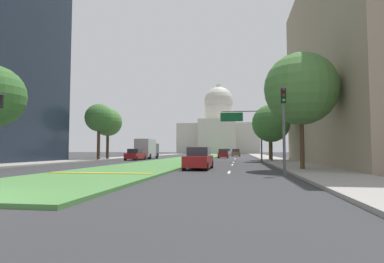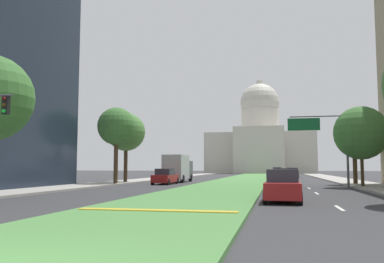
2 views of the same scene
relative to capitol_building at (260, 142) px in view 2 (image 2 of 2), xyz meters
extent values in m
plane|color=#333335|center=(0.00, -56.82, -9.07)|extent=(260.00, 260.00, 0.00)
cube|color=#4C8442|center=(0.00, -62.58, -9.00)|extent=(6.89, 103.71, 0.14)
cube|color=gold|center=(0.00, -104.87, -8.91)|extent=(6.21, 0.50, 0.04)
cube|color=silver|center=(7.17, -100.87, -9.06)|extent=(0.16, 2.40, 0.01)
cube|color=silver|center=(7.17, -90.73, -9.06)|extent=(0.16, 2.40, 0.01)
cube|color=silver|center=(7.17, -84.17, -9.06)|extent=(0.16, 2.40, 0.01)
cube|color=silver|center=(7.17, -71.29, -9.06)|extent=(0.16, 2.40, 0.01)
cube|color=silver|center=(7.17, -68.23, -9.06)|extent=(0.16, 2.40, 0.01)
cube|color=silver|center=(7.17, -51.30, -9.06)|extent=(0.16, 2.40, 0.01)
cube|color=silver|center=(7.17, -52.19, -9.06)|extent=(0.16, 2.40, 0.01)
cube|color=#9E9991|center=(-12.88, -68.35, -8.99)|extent=(4.00, 103.71, 0.15)
cube|color=#9E9991|center=(12.88, -68.35, -8.99)|extent=(4.00, 103.71, 0.15)
cube|color=beige|center=(0.00, 0.80, -3.31)|extent=(30.68, 19.10, 11.51)
cube|color=beige|center=(0.00, -10.75, -2.73)|extent=(13.50, 4.00, 12.67)
cylinder|color=beige|center=(0.00, 0.80, 6.14)|extent=(11.11, 11.11, 7.38)
sphere|color=beige|center=(0.00, 0.80, 11.86)|extent=(11.58, 11.58, 11.58)
cylinder|color=beige|center=(0.00, 0.80, 17.07)|extent=(1.80, 1.80, 3.00)
cube|color=black|center=(-7.50, -103.76, -4.47)|extent=(0.28, 0.24, 0.84)
sphere|color=#510F0F|center=(-7.50, -103.90, -4.19)|extent=(0.18, 0.18, 0.18)
sphere|color=#4C380F|center=(-7.50, -103.90, -4.47)|extent=(0.18, 0.18, 0.18)
sphere|color=#1ED838|center=(-7.50, -103.90, -4.75)|extent=(0.18, 0.18, 0.18)
cylinder|color=#515456|center=(10.58, -82.72, -5.82)|extent=(0.20, 0.20, 6.50)
cylinder|color=#515456|center=(8.16, -82.72, -2.77)|extent=(4.84, 0.12, 0.12)
cube|color=#146033|center=(6.95, -82.77, -3.47)|extent=(2.80, 0.08, 1.10)
cylinder|color=#4C3823|center=(-11.62, -80.95, -6.60)|extent=(0.43, 0.43, 4.92)
sphere|color=#3D7033|center=(-11.62, -80.95, -3.07)|extent=(3.91, 3.91, 3.91)
cylinder|color=#4C3823|center=(11.81, -82.37, -7.32)|extent=(0.28, 0.28, 3.49)
sphere|color=#3D7033|center=(11.81, -82.37, -4.29)|extent=(4.69, 4.69, 4.69)
cylinder|color=#4C3823|center=(-12.32, -76.40, -6.76)|extent=(0.43, 0.43, 4.61)
sphere|color=#4C7F3D|center=(-12.32, -76.40, -3.25)|extent=(4.38, 4.38, 4.38)
cylinder|color=#4C3823|center=(12.21, -76.92, -7.18)|extent=(0.43, 0.43, 3.77)
sphere|color=#4C7F3D|center=(12.21, -76.92, -4.30)|extent=(3.63, 3.63, 3.63)
cube|color=maroon|center=(4.79, -98.21, -8.44)|extent=(1.87, 4.30, 0.80)
cube|color=#282D38|center=(4.79, -98.03, -7.72)|extent=(1.61, 2.08, 0.66)
cylinder|color=black|center=(5.56, -99.90, -8.75)|extent=(0.23, 0.64, 0.64)
cylinder|color=black|center=(3.94, -99.87, -8.75)|extent=(0.23, 0.64, 0.64)
cylinder|color=black|center=(5.63, -96.54, -8.75)|extent=(0.23, 0.64, 0.64)
cylinder|color=black|center=(4.01, -96.51, -8.75)|extent=(0.23, 0.64, 0.64)
cube|color=maroon|center=(-6.86, -79.09, -8.46)|extent=(1.82, 4.49, 0.77)
cube|color=#282D38|center=(-6.86, -79.27, -7.75)|extent=(1.58, 2.16, 0.63)
cylinder|color=black|center=(-7.64, -77.29, -8.75)|extent=(0.23, 0.64, 0.64)
cylinder|color=black|center=(-6.03, -77.31, -8.75)|extent=(0.23, 0.64, 0.64)
cylinder|color=black|center=(-7.69, -80.87, -8.75)|extent=(0.23, 0.64, 0.64)
cylinder|color=black|center=(-6.08, -80.88, -8.75)|extent=(0.23, 0.64, 0.64)
cube|color=maroon|center=(5.02, -65.89, -8.45)|extent=(1.93, 4.15, 0.78)
cube|color=#282D38|center=(5.01, -65.73, -7.74)|extent=(1.65, 2.01, 0.64)
cylinder|color=black|center=(5.89, -67.47, -8.75)|extent=(0.24, 0.65, 0.64)
cylinder|color=black|center=(4.23, -67.51, -8.75)|extent=(0.24, 0.65, 0.64)
cylinder|color=black|center=(5.80, -64.27, -8.75)|extent=(0.24, 0.65, 0.64)
cylinder|color=black|center=(4.15, -64.31, -8.75)|extent=(0.24, 0.65, 0.64)
cube|color=brown|center=(7.14, -49.88, -8.44)|extent=(1.94, 4.15, 0.80)
cube|color=#282D38|center=(7.13, -49.71, -7.71)|extent=(1.68, 2.00, 0.66)
cylinder|color=black|center=(8.02, -51.48, -8.75)|extent=(0.23, 0.64, 0.64)
cylinder|color=black|center=(6.29, -51.50, -8.75)|extent=(0.23, 0.64, 0.64)
cylinder|color=black|center=(7.98, -48.25, -8.75)|extent=(0.23, 0.64, 0.64)
cylinder|color=black|center=(6.25, -48.27, -8.75)|extent=(0.23, 0.64, 0.64)
cube|color=silver|center=(4.62, -39.26, -8.42)|extent=(2.02, 4.41, 0.85)
cube|color=#282D38|center=(4.62, -39.09, -7.65)|extent=(1.70, 2.15, 0.69)
cylinder|color=black|center=(5.53, -40.94, -8.75)|extent=(0.25, 0.65, 0.64)
cylinder|color=black|center=(3.87, -41.01, -8.75)|extent=(0.25, 0.65, 0.64)
cylinder|color=black|center=(5.37, -37.51, -8.75)|extent=(0.25, 0.65, 0.64)
cylinder|color=black|center=(3.71, -37.59, -8.75)|extent=(0.25, 0.65, 0.64)
cube|color=#4C5156|center=(-7.07, -70.50, -7.62)|extent=(2.30, 2.00, 2.20)
cube|color=#B2B2B7|center=(-7.07, -73.70, -7.27)|extent=(2.30, 4.40, 2.80)
cylinder|color=black|center=(-8.12, -70.50, -8.62)|extent=(0.30, 0.90, 0.90)
cylinder|color=black|center=(-6.02, -70.50, -8.62)|extent=(0.30, 0.90, 0.90)
cylinder|color=black|center=(-8.12, -74.80, -8.62)|extent=(0.30, 0.90, 0.90)
cylinder|color=black|center=(-6.02, -74.80, -8.62)|extent=(0.30, 0.90, 0.90)
camera|label=1|loc=(7.82, -121.41, -7.59)|focal=28.70mm
camera|label=2|loc=(4.48, -119.68, -7.27)|focal=37.54mm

